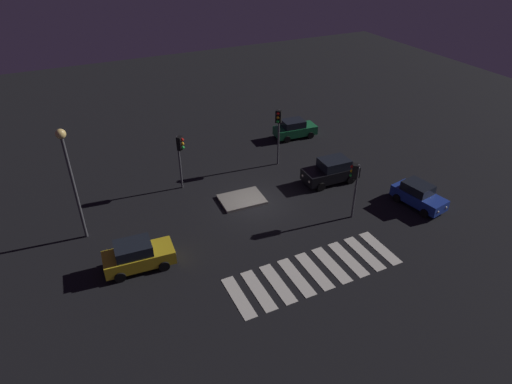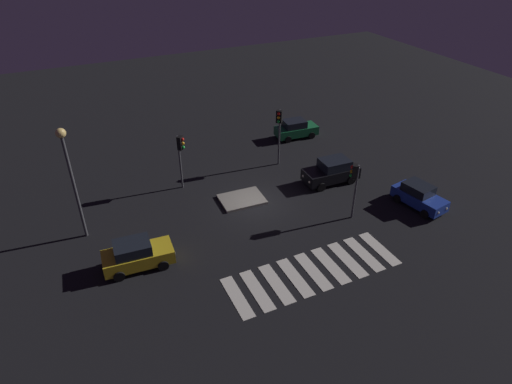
# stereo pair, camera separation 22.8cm
# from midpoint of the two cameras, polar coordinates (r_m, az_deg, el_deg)

# --- Properties ---
(ground_plane) EXTENTS (80.00, 80.00, 0.00)m
(ground_plane) POSITION_cam_midpoint_polar(r_m,az_deg,el_deg) (30.23, 0.22, -1.61)
(ground_plane) COLOR black
(traffic_island) EXTENTS (3.09, 2.38, 0.18)m
(traffic_island) POSITION_cam_midpoint_polar(r_m,az_deg,el_deg) (30.61, -1.61, -0.94)
(traffic_island) COLOR gray
(traffic_island) RESTS_ON ground
(car_black) EXTENTS (4.19, 2.07, 1.80)m
(car_black) POSITION_cam_midpoint_polar(r_m,az_deg,el_deg) (32.86, 9.93, 2.65)
(car_black) COLOR black
(car_black) RESTS_ON ground
(car_green) EXTENTS (3.83, 1.97, 1.63)m
(car_green) POSITION_cam_midpoint_polar(r_m,az_deg,el_deg) (39.51, 5.33, 8.11)
(car_green) COLOR #196B38
(car_green) RESTS_ON ground
(car_yellow) EXTENTS (3.99, 2.04, 1.69)m
(car_yellow) POSITION_cam_midpoint_polar(r_m,az_deg,el_deg) (25.55, -14.87, -7.82)
(car_yellow) COLOR gold
(car_yellow) RESTS_ON ground
(car_blue) EXTENTS (2.19, 3.83, 1.60)m
(car_blue) POSITION_cam_midpoint_polar(r_m,az_deg,el_deg) (31.67, 20.48, -0.48)
(car_blue) COLOR #1E389E
(car_blue) RESTS_ON ground
(traffic_light_north) EXTENTS (0.54, 0.53, 4.57)m
(traffic_light_north) POSITION_cam_midpoint_polar(r_m,az_deg,el_deg) (33.62, 3.20, 8.72)
(traffic_light_north) COLOR #47474C
(traffic_light_north) RESTS_ON ground
(traffic_light_west) EXTENTS (0.54, 0.53, 4.07)m
(traffic_light_west) POSITION_cam_midpoint_polar(r_m,az_deg,el_deg) (31.00, -9.49, 5.45)
(traffic_light_west) COLOR #47474C
(traffic_light_west) RESTS_ON ground
(traffic_light_east) EXTENTS (0.53, 0.54, 3.89)m
(traffic_light_east) POSITION_cam_midpoint_polar(r_m,az_deg,el_deg) (28.10, 12.83, 1.74)
(traffic_light_east) COLOR #47474C
(traffic_light_east) RESTS_ON ground
(street_lamp) EXTENTS (0.56, 0.56, 7.18)m
(street_lamp) POSITION_cam_midpoint_polar(r_m,az_deg,el_deg) (26.79, -22.78, 3.20)
(street_lamp) COLOR #47474C
(street_lamp) RESTS_ON ground
(crosswalk_near) EXTENTS (9.90, 3.20, 0.02)m
(crosswalk_near) POSITION_cam_midpoint_polar(r_m,az_deg,el_deg) (25.13, 7.64, -10.11)
(crosswalk_near) COLOR silver
(crosswalk_near) RESTS_ON ground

